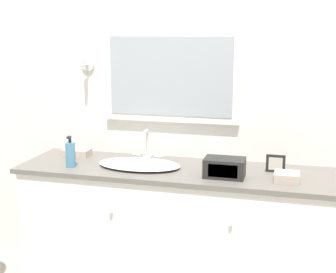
% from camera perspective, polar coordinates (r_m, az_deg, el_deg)
% --- Properties ---
extents(wall_back, '(8.00, 0.18, 2.55)m').
position_cam_1_polar(wall_back, '(3.11, 2.79, 4.41)').
color(wall_back, white).
rests_on(wall_back, ground_plane).
extents(vanity_counter, '(2.03, 0.56, 0.89)m').
position_cam_1_polar(vanity_counter, '(3.06, 1.42, -11.98)').
color(vanity_counter, white).
rests_on(vanity_counter, ground_plane).
extents(sink_basin, '(0.53, 0.35, 0.21)m').
position_cam_1_polar(sink_basin, '(2.94, -3.48, -3.32)').
color(sink_basin, white).
rests_on(sink_basin, vanity_counter).
extents(soap_bottle, '(0.06, 0.06, 0.20)m').
position_cam_1_polar(soap_bottle, '(2.98, -11.80, -2.12)').
color(soap_bottle, teal).
rests_on(soap_bottle, vanity_counter).
extents(appliance_box, '(0.23, 0.15, 0.11)m').
position_cam_1_polar(appliance_box, '(2.74, 6.90, -3.79)').
color(appliance_box, black).
rests_on(appliance_box, vanity_counter).
extents(picture_frame, '(0.11, 0.01, 0.11)m').
position_cam_1_polar(picture_frame, '(2.89, 12.98, -3.23)').
color(picture_frame, black).
rests_on(picture_frame, vanity_counter).
extents(hand_towel_near_sink, '(0.19, 0.10, 0.05)m').
position_cam_1_polar(hand_towel_near_sink, '(3.25, -11.11, -1.93)').
color(hand_towel_near_sink, '#B7A899').
rests_on(hand_towel_near_sink, vanity_counter).
extents(hand_towel_far_corner, '(0.14, 0.13, 0.05)m').
position_cam_1_polar(hand_towel_far_corner, '(2.74, 14.28, -4.78)').
color(hand_towel_far_corner, '#B7A899').
rests_on(hand_towel_far_corner, vanity_counter).
extents(metal_tray, '(0.15, 0.12, 0.01)m').
position_cam_1_polar(metal_tray, '(2.98, 5.93, -3.47)').
color(metal_tray, silver).
rests_on(metal_tray, vanity_counter).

